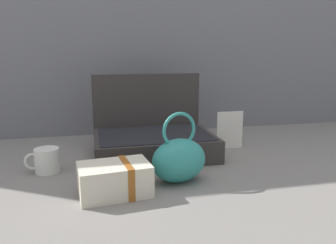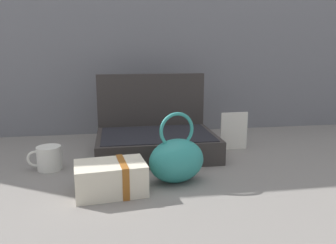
# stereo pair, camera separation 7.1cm
# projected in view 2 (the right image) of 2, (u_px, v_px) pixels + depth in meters

# --- Properties ---
(ground_plane) EXTENTS (6.00, 6.00, 0.00)m
(ground_plane) POSITION_uv_depth(u_px,v_px,m) (173.00, 166.00, 1.24)
(ground_plane) COLOR slate
(open_suitcase) EXTENTS (0.48, 0.35, 0.32)m
(open_suitcase) POSITION_uv_depth(u_px,v_px,m) (155.00, 137.00, 1.38)
(open_suitcase) COLOR #332D2B
(open_suitcase) RESTS_ON ground_plane
(teal_pouch_handbag) EXTENTS (0.21, 0.16, 0.23)m
(teal_pouch_handbag) POSITION_uv_depth(u_px,v_px,m) (177.00, 159.00, 1.08)
(teal_pouch_handbag) COLOR teal
(teal_pouch_handbag) RESTS_ON ground_plane
(cream_toiletry_bag) EXTENTS (0.22, 0.16, 0.10)m
(cream_toiletry_bag) POSITION_uv_depth(u_px,v_px,m) (112.00, 178.00, 1.00)
(cream_toiletry_bag) COLOR beige
(cream_toiletry_bag) RESTS_ON ground_plane
(coffee_mug) EXTENTS (0.12, 0.09, 0.09)m
(coffee_mug) POSITION_uv_depth(u_px,v_px,m) (49.00, 158.00, 1.20)
(coffee_mug) COLOR silver
(coffee_mug) RESTS_ON ground_plane
(info_card_left) EXTENTS (0.12, 0.01, 0.16)m
(info_card_left) POSITION_uv_depth(u_px,v_px,m) (234.00, 131.00, 1.44)
(info_card_left) COLOR silver
(info_card_left) RESTS_ON ground_plane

